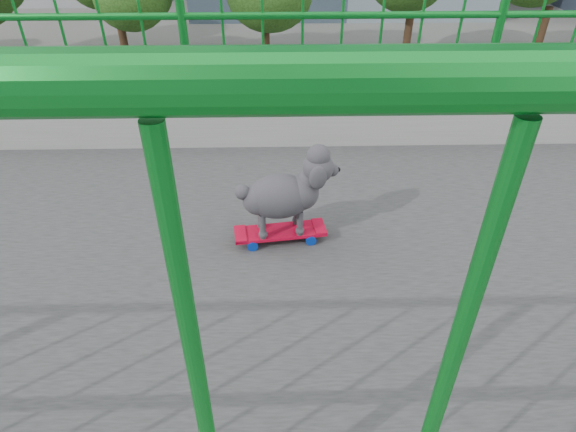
{
  "coord_description": "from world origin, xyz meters",
  "views": [
    {
      "loc": [
        1.69,
        4.58,
        8.5
      ],
      "look_at": [
        -0.63,
        4.64,
        6.87
      ],
      "focal_mm": 29.27,
      "sensor_mm": 36.0,
      "label": 1
    }
  ],
  "objects_px": {
    "car_2": "(207,167)",
    "car_4": "(173,99)",
    "skateboard": "(280,233)",
    "poodle": "(285,192)"
  },
  "relations": [
    {
      "from": "skateboard",
      "to": "car_2",
      "type": "bearing_deg",
      "value": -176.38
    },
    {
      "from": "poodle",
      "to": "car_2",
      "type": "relative_size",
      "value": 0.1
    },
    {
      "from": "skateboard",
      "to": "car_2",
      "type": "height_order",
      "value": "skateboard"
    },
    {
      "from": "car_2",
      "to": "car_4",
      "type": "bearing_deg",
      "value": 19.81
    },
    {
      "from": "poodle",
      "to": "car_4",
      "type": "bearing_deg",
      "value": -173.26
    },
    {
      "from": "skateboard",
      "to": "car_4",
      "type": "height_order",
      "value": "skateboard"
    },
    {
      "from": "car_4",
      "to": "skateboard",
      "type": "bearing_deg",
      "value": -165.74
    },
    {
      "from": "car_2",
      "to": "skateboard",
      "type": "bearing_deg",
      "value": -168.78
    },
    {
      "from": "skateboard",
      "to": "poodle",
      "type": "relative_size",
      "value": 0.94
    },
    {
      "from": "car_2",
      "to": "car_4",
      "type": "relative_size",
      "value": 1.26
    }
  ]
}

